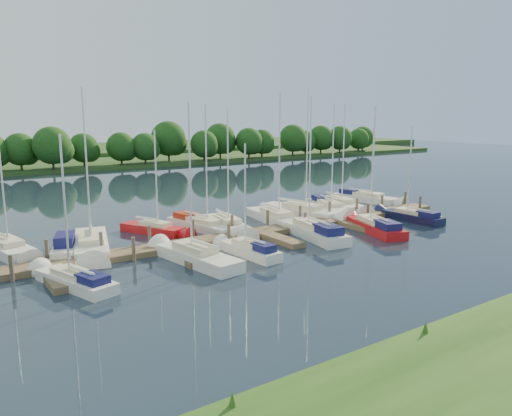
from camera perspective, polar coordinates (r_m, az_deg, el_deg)
ground at (r=33.41m, az=8.27°, el=-5.76°), size 260.00×260.00×0.00m
dock at (r=38.85m, az=0.97°, el=-3.01°), size 40.00×6.00×0.40m
mooring_pilings at (r=39.66m, az=0.04°, el=-2.13°), size 38.24×2.84×2.00m
far_shore at (r=101.29m, az=-21.82°, el=4.78°), size 180.00×30.00×0.60m
distant_hill at (r=125.70m, az=-24.38°, el=5.78°), size 220.00×40.00×1.40m
treeline at (r=88.05m, az=-20.32°, el=6.57°), size 145.14×9.28×8.29m
sailboat_n_0 at (r=38.16m, az=-26.55°, el=-4.30°), size 3.20×8.03×10.15m
motorboat at (r=36.45m, az=-20.99°, el=-4.41°), size 2.88×5.22×1.68m
sailboat_n_2 at (r=36.86m, az=-18.26°, el=-4.20°), size 4.17×9.23×11.57m
sailboat_n_3 at (r=40.61m, az=-11.38°, el=-2.51°), size 3.92×6.45×8.56m
sailboat_n_4 at (r=41.18m, az=-5.94°, el=-2.11°), size 3.35×8.38×10.52m
sailboat_n_5 at (r=41.04m, az=-3.29°, el=-2.17°), size 2.88×8.01×10.21m
sailboat_n_6 at (r=43.72m, az=2.47°, el=-1.36°), size 3.29×9.18×11.56m
sailboat_n_7 at (r=46.81m, az=5.47°, el=-0.59°), size 4.14×9.64×12.14m
sailboat_n_8 at (r=49.51m, az=8.42°, el=0.00°), size 4.50×8.49×10.81m
sailboat_n_9 at (r=50.82m, az=9.60°, el=0.21°), size 3.18×8.49×10.79m
sailboat_n_10 at (r=55.59m, az=12.64°, el=1.03°), size 3.47×8.27×10.41m
sailboat_s_0 at (r=29.68m, az=-20.10°, el=-7.82°), size 3.26×6.82×8.70m
sailboat_s_1 at (r=32.42m, az=-7.01°, el=-5.71°), size 2.96×8.29×10.65m
sailboat_s_2 at (r=33.70m, az=-0.83°, el=-4.93°), size 1.83×6.03×7.87m
sailboat_s_3 at (r=39.04m, az=6.39°, el=-2.79°), size 3.26×8.73×11.15m
sailboat_s_4 at (r=41.83m, az=13.23°, el=-2.12°), size 3.97×8.14×10.42m
sailboat_s_5 at (r=46.78m, az=17.25°, el=-0.99°), size 1.67×6.77×8.76m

